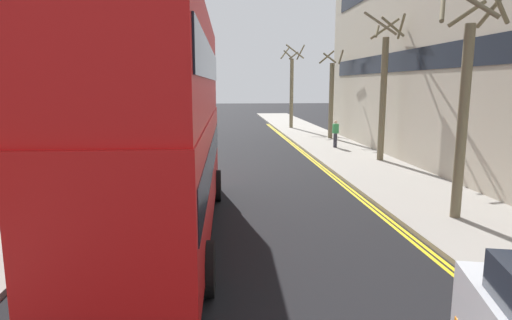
% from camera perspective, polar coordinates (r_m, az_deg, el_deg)
% --- Properties ---
extents(sidewalk_right, '(4.00, 80.00, 0.14)m').
position_cam_1_polar(sidewalk_right, '(18.61, 17.35, -2.34)').
color(sidewalk_right, gray).
rests_on(sidewalk_right, ground).
extents(sidewalk_left, '(4.00, 80.00, 0.14)m').
position_cam_1_polar(sidewalk_left, '(18.24, -24.00, -3.00)').
color(sidewalk_left, gray).
rests_on(sidewalk_left, ground).
extents(kerb_line_outer, '(0.10, 56.00, 0.01)m').
position_cam_1_polar(kerb_line_outer, '(16.08, 13.07, -4.28)').
color(kerb_line_outer, yellow).
rests_on(kerb_line_outer, ground).
extents(kerb_line_inner, '(0.10, 56.00, 0.01)m').
position_cam_1_polar(kerb_line_inner, '(16.03, 12.52, -4.30)').
color(kerb_line_inner, yellow).
rests_on(kerb_line_inner, ground).
extents(double_decker_bus_away, '(2.99, 10.86, 5.64)m').
position_cam_1_polar(double_decker_bus_away, '(11.08, -12.41, 5.33)').
color(double_decker_bus_away, red).
rests_on(double_decker_bus_away, ground).
extents(pedestrian_far, '(0.34, 0.22, 1.62)m').
position_cam_1_polar(pedestrian_far, '(26.46, 10.39, 3.47)').
color(pedestrian_far, '#2D2D38').
rests_on(pedestrian_far, sidewalk_right).
extents(street_tree_near, '(2.04, 1.99, 7.05)m').
position_cam_1_polar(street_tree_near, '(38.18, 4.71, 9.52)').
color(street_tree_near, '#6B6047').
rests_on(street_tree_near, sidewalk_right).
extents(street_tree_mid, '(2.05, 2.10, 6.39)m').
position_cam_1_polar(street_tree_mid, '(13.18, 25.70, 7.09)').
color(street_tree_mid, '#6B6047').
rests_on(street_tree_mid, sidewalk_right).
extents(street_tree_far, '(2.06, 2.06, 7.12)m').
position_cam_1_polar(street_tree_far, '(22.33, 16.40, 8.93)').
color(street_tree_far, '#6B6047').
rests_on(street_tree_far, sidewalk_right).
extents(street_tree_distant, '(1.56, 1.60, 6.09)m').
position_cam_1_polar(street_tree_distant, '(30.95, 9.85, 8.19)').
color(street_tree_distant, '#6B6047').
rests_on(street_tree_distant, sidewalk_right).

